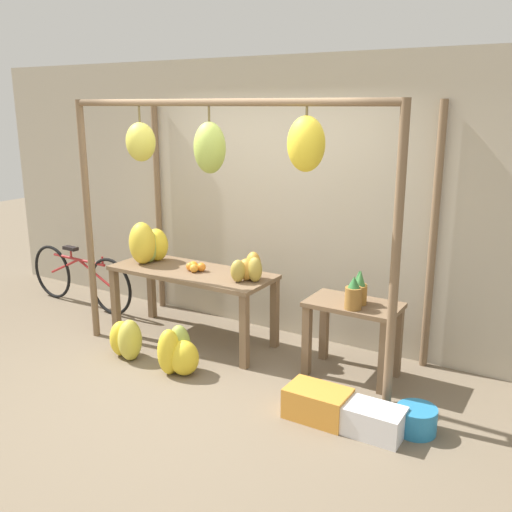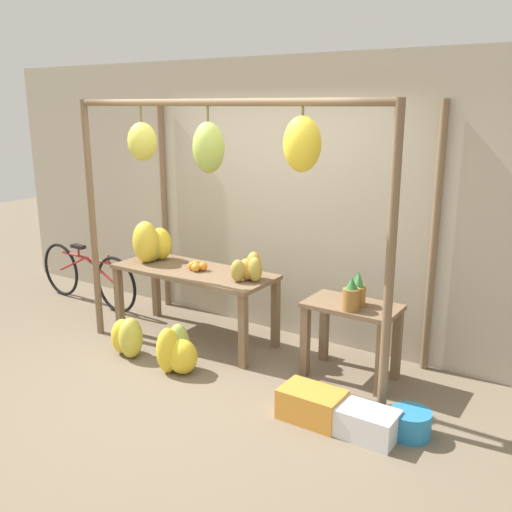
{
  "view_description": "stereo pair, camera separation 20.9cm",
  "coord_description": "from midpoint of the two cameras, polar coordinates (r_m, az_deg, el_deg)",
  "views": [
    {
      "loc": [
        2.74,
        -3.47,
        2.34
      ],
      "look_at": [
        0.13,
        0.86,
        0.99
      ],
      "focal_mm": 40.0,
      "sensor_mm": 36.0,
      "label": 1
    },
    {
      "loc": [
        2.92,
        -3.36,
        2.34
      ],
      "look_at": [
        0.13,
        0.86,
        0.99
      ],
      "focal_mm": 40.0,
      "sensor_mm": 36.0,
      "label": 2
    }
  ],
  "objects": [
    {
      "name": "parked_bicycle",
      "position": [
        7.12,
        -18.0,
        -2.07
      ],
      "size": [
        1.72,
        0.13,
        0.71
      ],
      "color": "black",
      "rests_on": "ground_plane"
    },
    {
      "name": "ground_plane",
      "position": [
        5.01,
        -7.78,
        -13.06
      ],
      "size": [
        20.0,
        20.0,
        0.0
      ],
      "primitive_type": "plane",
      "color": "#756651"
    },
    {
      "name": "blue_bucket",
      "position": [
        4.48,
        14.41,
        -15.6
      ],
      "size": [
        0.3,
        0.3,
        0.2
      ],
      "color": "teal",
      "rests_on": "ground_plane"
    },
    {
      "name": "display_table_side",
      "position": [
        5.06,
        8.49,
        -6.51
      ],
      "size": [
        0.8,
        0.47,
        0.68
      ],
      "color": "brown",
      "rests_on": "ground_plane"
    },
    {
      "name": "fruit_crate_purple",
      "position": [
        4.38,
        10.3,
        -15.93
      ],
      "size": [
        0.43,
        0.28,
        0.22
      ],
      "color": "silver",
      "rests_on": "ground_plane"
    },
    {
      "name": "papaya_pile",
      "position": [
        5.32,
        -1.83,
        -1.25
      ],
      "size": [
        0.3,
        0.36,
        0.26
      ],
      "color": "gold",
      "rests_on": "display_table_main"
    },
    {
      "name": "banana_pile_on_table",
      "position": [
        6.04,
        -11.77,
        1.09
      ],
      "size": [
        0.4,
        0.52,
        0.44
      ],
      "color": "#9EB247",
      "rests_on": "display_table_main"
    },
    {
      "name": "pineapple_cluster",
      "position": [
        4.89,
        8.87,
        -3.54
      ],
      "size": [
        0.16,
        0.3,
        0.3
      ],
      "color": "#A3702D",
      "rests_on": "display_table_side"
    },
    {
      "name": "orange_pile",
      "position": [
        5.67,
        -7.18,
        -1.09
      ],
      "size": [
        0.2,
        0.15,
        0.09
      ],
      "color": "orange",
      "rests_on": "display_table_main"
    },
    {
      "name": "stall_awning",
      "position": [
        4.93,
        -3.71,
        8.34
      ],
      "size": [
        3.2,
        1.23,
        2.39
      ],
      "color": "brown",
      "rests_on": "ground_plane"
    },
    {
      "name": "shop_wall_back",
      "position": [
        5.82,
        1.54,
        5.61
      ],
      "size": [
        8.0,
        0.08,
        2.8
      ],
      "color": "#B2A893",
      "rests_on": "ground_plane"
    },
    {
      "name": "fruit_crate_white",
      "position": [
        4.53,
        4.84,
        -14.48
      ],
      "size": [
        0.48,
        0.31,
        0.24
      ],
      "color": "orange",
      "rests_on": "ground_plane"
    },
    {
      "name": "banana_pile_ground_left",
      "position": [
        5.61,
        -13.91,
        -8.1
      ],
      "size": [
        0.39,
        0.3,
        0.4
      ],
      "color": "gold",
      "rests_on": "ground_plane"
    },
    {
      "name": "banana_pile_ground_right",
      "position": [
        5.22,
        -8.97,
        -9.55
      ],
      "size": [
        0.37,
        0.35,
        0.43
      ],
      "color": "yellow",
      "rests_on": "ground_plane"
    },
    {
      "name": "display_table_main",
      "position": [
        5.75,
        -7.46,
        -2.46
      ],
      "size": [
        1.69,
        0.66,
        0.74
      ],
      "color": "brown",
      "rests_on": "ground_plane"
    }
  ]
}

